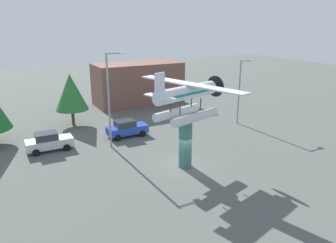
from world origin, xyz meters
TOP-DOWN VIEW (x-y plane):
  - ground_plane at (0.00, 0.00)m, footprint 140.00×140.00m
  - display_pedestal at (0.00, 0.00)m, footprint 1.10×1.10m
  - floatplane_monument at (0.13, 0.04)m, footprint 7.19×10.30m
  - car_near_silver at (-9.39, 9.02)m, footprint 4.20×2.02m
  - car_mid_blue at (-1.54, 9.28)m, footprint 4.20×2.02m
  - streetlight_primary at (-3.83, 7.10)m, footprint 1.84×0.28m
  - streetlight_secondary at (11.85, 7.37)m, footprint 1.84×0.28m
  - storefront_building at (5.26, 22.00)m, footprint 12.41×5.65m
  - tree_east at (-5.61, 15.87)m, footprint 3.71×3.71m

SIDE VIEW (x-z plane):
  - ground_plane at x=0.00m, z-range 0.00..0.00m
  - car_near_silver at x=-9.39m, z-range 0.00..1.76m
  - car_mid_blue at x=-1.54m, z-range 0.00..1.76m
  - display_pedestal at x=0.00m, z-range 0.00..4.14m
  - storefront_building at x=5.26m, z-range 0.00..5.88m
  - tree_east at x=-5.61m, z-range 0.91..6.89m
  - streetlight_secondary at x=11.85m, z-range 0.63..8.01m
  - streetlight_primary at x=-3.83m, z-range 0.65..9.60m
  - floatplane_monument at x=0.13m, z-range 3.81..7.81m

